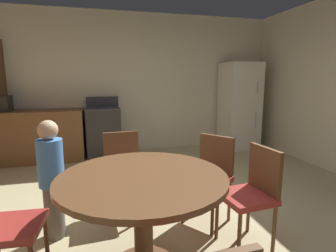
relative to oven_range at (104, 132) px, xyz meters
name	(u,v)px	position (x,y,z in m)	size (l,w,h in m)	color
ground_plane	(175,229)	(0.61, -2.71, -0.47)	(14.00, 14.00, 0.00)	tan
wall_back	(133,83)	(0.61, 0.40, 0.88)	(5.96, 0.12, 2.70)	beige
kitchen_counter	(33,136)	(-1.21, 0.00, -0.02)	(1.72, 0.60, 0.90)	brown
oven_range	(104,132)	(0.00, 0.00, 0.00)	(0.60, 0.60, 1.10)	#2D2B28
refrigerator	(239,106)	(2.74, -0.05, 0.41)	(0.68, 0.68, 1.76)	silver
dining_table	(143,196)	(0.23, -3.19, 0.14)	(1.22, 1.22, 0.76)	brown
chair_northeast	(210,173)	(1.00, -2.61, 0.03)	(0.56, 0.56, 0.87)	brown
chair_north	(123,168)	(0.17, -2.22, 0.03)	(0.42, 0.42, 0.87)	brown
chair_east	(253,190)	(1.19, -3.09, 0.03)	(0.44, 0.44, 0.87)	brown
person_child	(52,177)	(-0.49, -2.55, 0.11)	(0.31, 0.31, 1.09)	#665B51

